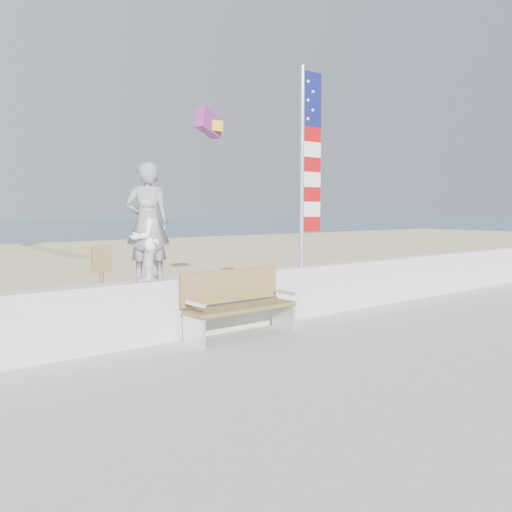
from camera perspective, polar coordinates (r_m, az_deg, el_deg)
The scene contains 9 objects.
ground at distance 7.51m, azimuth 7.64°, elevation -11.32°, with size 220.00×220.00×0.00m, color #325065.
sand at distance 15.04m, azimuth -18.22°, elevation -3.20°, with size 90.00×40.00×0.08m, color #D1B78B.
seawall at distance 8.83m, azimuth -1.83°, elevation -4.64°, with size 30.00×0.35×0.90m, color silver.
adult at distance 7.84m, azimuth -11.34°, elevation 3.52°, with size 0.61×0.40×1.67m, color gray.
child at distance 7.82m, azimuth -11.60°, elevation 1.78°, with size 0.58×0.45×1.20m, color white.
bench at distance 8.25m, azimuth -1.93°, elevation -4.91°, with size 1.80×0.57×1.00m.
flag at distance 9.75m, azimuth 5.40°, elevation 10.17°, with size 0.50×0.08×3.50m.
parafoil_kite at distance 12.19m, azimuth -4.91°, elevation 13.72°, with size 0.88×0.59×0.60m.
sign at distance 8.77m, azimuth -15.91°, elevation -2.82°, with size 0.32×0.07×1.46m.
Camera 1 is at (-5.27, -4.93, 2.09)m, focal length 38.00 mm.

